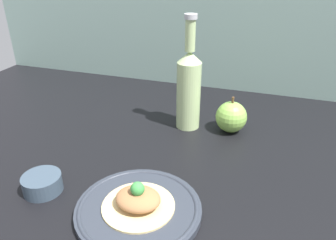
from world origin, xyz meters
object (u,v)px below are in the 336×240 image
Objects in this scene: plated_food at (138,200)px; apple at (231,117)px; dipping_bowl at (42,183)px; plate at (139,209)px; cider_bottle at (189,87)px.

plated_food is 38.82cm from apple.
apple is 1.27× the size of dipping_bowl.
cider_bottle is (-0.35, 36.18, 10.84)cm from plate.
dipping_bowl is (-20.59, -36.42, -9.92)cm from cider_bottle.
dipping_bowl is (-20.94, -0.24, 0.93)cm from plate.
dipping_bowl is (-20.94, -0.24, -1.15)cm from plated_food.
apple is (11.77, 0.90, -7.52)cm from cider_bottle.
plated_food is (-0.00, -0.00, 2.08)cm from plate.
apple is at bearing 49.08° from dipping_bowl.
dipping_bowl reaches higher than plate.
plated_food is at bearing -89.45° from cider_bottle.
dipping_bowl is at bearing -179.34° from plate.
plate is 1.73× the size of plated_food.
plate is 37.77cm from cider_bottle.
dipping_bowl is at bearing -119.48° from cider_bottle.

